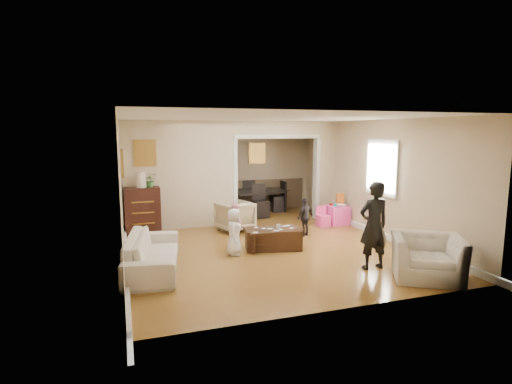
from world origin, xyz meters
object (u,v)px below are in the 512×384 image
object	(u,v)px
child_toddler	(305,217)
table_lamp	(141,180)
play_table	(337,215)
dresser	(143,211)
cyan_cup	(335,205)
coffee_cup	(279,227)
coffee_table	(273,239)
child_kneel_b	(236,226)
dining_table	(253,202)
sofa	(153,253)
armchair_front	(427,257)
child_kneel_a	(234,232)
adult_person	(374,225)
armchair_back	(235,216)

from	to	relation	value
child_toddler	table_lamp	bearing A→B (deg)	-48.05
table_lamp	play_table	bearing A→B (deg)	-6.20
dresser	cyan_cup	xyz separation A→B (m)	(4.64, -0.56, -0.03)
table_lamp	coffee_cup	world-z (taller)	table_lamp
coffee_table	coffee_cup	xyz separation A→B (m)	(0.10, -0.05, 0.25)
dresser	play_table	distance (m)	4.78
child_kneel_b	child_toddler	xyz separation A→B (m)	(1.75, 0.45, -0.02)
dresser	child_toddler	world-z (taller)	dresser
dining_table	cyan_cup	bearing A→B (deg)	-66.10
sofa	cyan_cup	xyz separation A→B (m)	(4.61, 2.02, 0.21)
table_lamp	child_kneel_b	distance (m)	2.58
cyan_cup	armchair_front	bearing A→B (deg)	-96.88
armchair_front	sofa	bearing A→B (deg)	-172.50
sofa	dining_table	bearing A→B (deg)	-28.70
table_lamp	cyan_cup	bearing A→B (deg)	-6.94
play_table	child_kneel_a	world-z (taller)	child_kneel_a
dining_table	child_kneel_b	size ratio (longest dim) A/B	2.04
play_table	sofa	bearing A→B (deg)	-156.32
child_kneel_a	dining_table	bearing A→B (deg)	-0.61
sofa	child_toddler	size ratio (longest dim) A/B	2.38
child_kneel_a	child_toddler	size ratio (longest dim) A/B	1.04
sofa	child_kneel_a	size ratio (longest dim) A/B	2.30
table_lamp	child_kneel_b	size ratio (longest dim) A/B	0.39
adult_person	child_toddler	bearing A→B (deg)	-87.15
dining_table	table_lamp	bearing A→B (deg)	-165.22
dining_table	armchair_front	bearing A→B (deg)	-91.40
cyan_cup	child_kneel_a	xyz separation A→B (m)	(-3.07, -1.63, -0.06)
sofa	coffee_cup	distance (m)	2.54
armchair_front	cyan_cup	bearing A→B (deg)	113.88
sofa	table_lamp	xyz separation A→B (m)	(-0.03, 2.58, 0.96)
armchair_back	coffee_table	xyz separation A→B (m)	(0.33, -1.72, -0.14)
armchair_front	coffee_table	world-z (taller)	armchair_front
cyan_cup	adult_person	bearing A→B (deg)	-108.00
coffee_table	dining_table	size ratio (longest dim) A/B	0.58
child_toddler	armchair_back	bearing A→B (deg)	-62.61
adult_person	child_kneel_b	bearing A→B (deg)	-46.39
coffee_table	play_table	xyz separation A→B (m)	(2.32, 1.53, 0.03)
dresser	dining_table	bearing A→B (deg)	25.96
cyan_cup	dining_table	world-z (taller)	dining_table
dresser	child_kneel_a	bearing A→B (deg)	-54.52
child_kneel_a	child_kneel_b	world-z (taller)	child_kneel_b
sofa	child_toddler	distance (m)	3.67
armchair_back	coffee_table	bearing A→B (deg)	83.21
child_kneel_b	child_toddler	size ratio (longest dim) A/B	1.06
armchair_front	child_toddler	world-z (taller)	child_toddler
cyan_cup	dining_table	size ratio (longest dim) A/B	0.04
coffee_table	cyan_cup	size ratio (longest dim) A/B	13.66
child_kneel_a	sofa	bearing A→B (deg)	126.43
cyan_cup	dresser	bearing A→B (deg)	173.06
table_lamp	child_kneel_a	bearing A→B (deg)	-54.52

